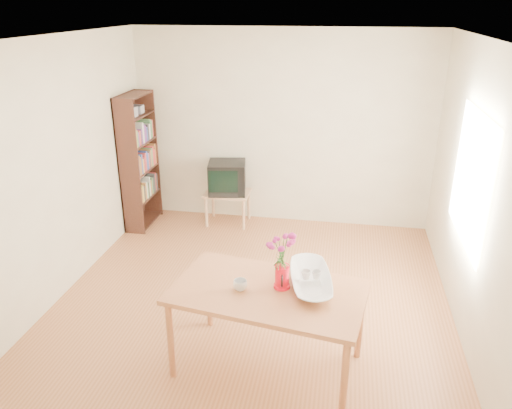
% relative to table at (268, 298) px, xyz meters
% --- Properties ---
extents(room, '(4.50, 4.50, 4.50)m').
position_rel_table_xyz_m(room, '(-0.28, 0.86, 0.63)').
color(room, '#955935').
rests_on(room, ground).
extents(table, '(1.65, 1.10, 0.75)m').
position_rel_table_xyz_m(table, '(0.00, 0.00, 0.00)').
color(table, '#A86039').
rests_on(table, ground).
extents(tv_stand, '(0.60, 0.45, 0.46)m').
position_rel_table_xyz_m(tv_stand, '(-1.01, 2.83, -0.29)').
color(tv_stand, tan).
rests_on(tv_stand, ground).
extents(bookshelf, '(0.28, 0.70, 1.80)m').
position_rel_table_xyz_m(bookshelf, '(-2.16, 2.61, 0.16)').
color(bookshelf, black).
rests_on(bookshelf, ground).
extents(pitcher, '(0.13, 0.21, 0.20)m').
position_rel_table_xyz_m(pitcher, '(0.10, 0.06, 0.16)').
color(pitcher, red).
rests_on(pitcher, table).
extents(flowers, '(0.23, 0.23, 0.32)m').
position_rel_table_xyz_m(flowers, '(0.10, 0.06, 0.42)').
color(flowers, '#D43199').
rests_on(flowers, pitcher).
extents(mug, '(0.12, 0.12, 0.09)m').
position_rel_table_xyz_m(mug, '(-0.22, -0.04, 0.12)').
color(mug, white).
rests_on(mug, table).
extents(bowl, '(0.57, 0.57, 0.46)m').
position_rel_table_xyz_m(bowl, '(0.32, 0.16, 0.30)').
color(bowl, white).
rests_on(bowl, table).
extents(teacup_a, '(0.09, 0.09, 0.06)m').
position_rel_table_xyz_m(teacup_a, '(0.28, 0.16, 0.26)').
color(teacup_a, white).
rests_on(teacup_a, bowl).
extents(teacup_b, '(0.08, 0.08, 0.06)m').
position_rel_table_xyz_m(teacup_b, '(0.37, 0.18, 0.26)').
color(teacup_b, white).
rests_on(teacup_b, bowl).
extents(television, '(0.56, 0.53, 0.43)m').
position_rel_table_xyz_m(television, '(-1.01, 2.84, 0.00)').
color(television, black).
rests_on(television, tv_stand).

